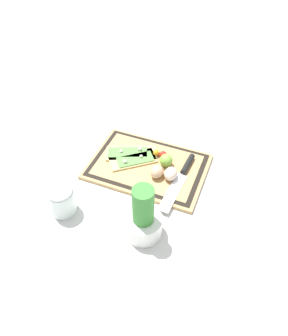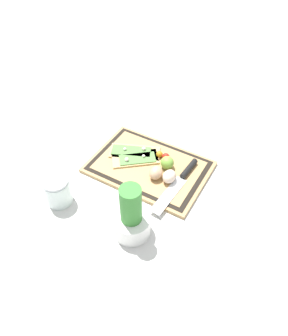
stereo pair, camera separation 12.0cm
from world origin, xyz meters
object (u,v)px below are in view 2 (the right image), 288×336
(pizza_slice_far, at_px, (135,159))
(herb_pot, at_px, (131,218))
(lime, at_px, (167,163))
(egg_pink, at_px, (169,176))
(egg_brown, at_px, (156,173))
(cherry_tomato_yellow, at_px, (159,154))
(sauce_jar, at_px, (58,192))
(cherry_tomato_red, at_px, (166,157))
(pizza_slice_near, at_px, (134,152))
(knife, at_px, (183,177))

(pizza_slice_far, height_order, herb_pot, herb_pot)
(lime, xyz_separation_m, herb_pot, (-0.03, 0.30, 0.03))
(egg_pink, distance_m, lime, 0.07)
(egg_brown, relative_size, cherry_tomato_yellow, 2.20)
(sauce_jar, bearing_deg, herb_pot, -176.35)
(egg_brown, bearing_deg, cherry_tomato_red, -83.23)
(pizza_slice_near, height_order, cherry_tomato_yellow, cherry_tomato_yellow)
(cherry_tomato_red, bearing_deg, egg_pink, 123.59)
(egg_pink, bearing_deg, egg_brown, 9.12)
(egg_brown, xyz_separation_m, sauce_jar, (0.24, 0.25, 0.00))
(herb_pot, bearing_deg, pizza_slice_near, -59.83)
(pizza_slice_near, bearing_deg, cherry_tomato_red, -167.18)
(lime, relative_size, cherry_tomato_red, 1.73)
(egg_brown, relative_size, herb_pot, 0.28)
(cherry_tomato_red, bearing_deg, herb_pot, 98.91)
(knife, distance_m, sauce_jar, 0.44)
(cherry_tomato_red, xyz_separation_m, cherry_tomato_yellow, (0.03, -0.00, -0.00))
(pizza_slice_far, xyz_separation_m, herb_pot, (-0.15, 0.27, 0.05))
(herb_pot, bearing_deg, cherry_tomato_yellow, -76.45)
(egg_brown, xyz_separation_m, egg_pink, (-0.05, -0.01, 0.00))
(cherry_tomato_yellow, bearing_deg, knife, 155.83)
(lime, height_order, sauce_jar, sauce_jar)
(cherry_tomato_red, height_order, cherry_tomato_yellow, cherry_tomato_red)
(pizza_slice_far, bearing_deg, cherry_tomato_yellow, -138.97)
(cherry_tomato_red, bearing_deg, cherry_tomato_yellow, -3.01)
(sauce_jar, bearing_deg, pizza_slice_far, -114.06)
(egg_brown, height_order, lime, lime)
(herb_pot, bearing_deg, egg_brown, -80.17)
(egg_pink, bearing_deg, pizza_slice_near, -18.96)
(egg_brown, bearing_deg, herb_pot, 99.83)
(pizza_slice_near, xyz_separation_m, sauce_jar, (0.10, 0.32, 0.02))
(egg_pink, height_order, herb_pot, herb_pot)
(pizza_slice_near, distance_m, sauce_jar, 0.34)
(lime, distance_m, cherry_tomato_yellow, 0.07)
(pizza_slice_near, bearing_deg, knife, 173.08)
(egg_brown, distance_m, lime, 0.07)
(pizza_slice_near, relative_size, knife, 0.73)
(cherry_tomato_yellow, bearing_deg, egg_pink, 133.72)
(cherry_tomato_red, height_order, sauce_jar, sauce_jar)
(cherry_tomato_yellow, distance_m, herb_pot, 0.35)
(pizza_slice_near, height_order, knife, pizza_slice_near)
(pizza_slice_far, bearing_deg, lime, -168.40)
(pizza_slice_near, bearing_deg, pizza_slice_far, 127.21)
(cherry_tomato_yellow, relative_size, sauce_jar, 0.25)
(cherry_tomato_red, height_order, herb_pot, herb_pot)
(lime, bearing_deg, egg_brown, 79.67)
(pizza_slice_far, relative_size, herb_pot, 0.92)
(pizza_slice_near, relative_size, sauce_jar, 2.06)
(lime, bearing_deg, knife, 165.01)
(egg_brown, relative_size, sauce_jar, 0.55)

